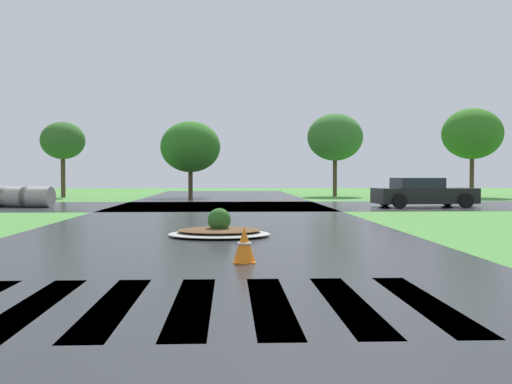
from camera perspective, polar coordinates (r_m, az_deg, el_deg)
name	(u,v)px	position (r m, az deg, el deg)	size (l,w,h in m)	color
asphalt_roadway	(210,241)	(13.53, -4.34, -4.66)	(9.83, 80.00, 0.01)	#232628
asphalt_cross_road	(220,206)	(28.28, -3.39, -1.33)	(90.00, 8.85, 0.01)	#232628
crosswalk_stripes	(192,304)	(7.12, -6.02, -10.46)	(5.85, 3.28, 0.01)	white
median_island	(219,231)	(14.60, -3.48, -3.65)	(2.45, 2.12, 0.68)	#9E9B93
car_silver_hatch	(423,193)	(28.49, 15.46, -0.12)	(4.67, 2.39, 1.33)	black
drainage_pipe_stack	(16,197)	(29.49, -21.68, -0.43)	(3.55, 1.61, 0.93)	#9E9B93
traffic_cone	(244,246)	(10.25, -1.11, -5.07)	(0.39, 0.39, 0.61)	orange
background_treeline	(244,139)	(39.42, -1.10, 5.05)	(37.93, 6.06, 5.79)	#4C3823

